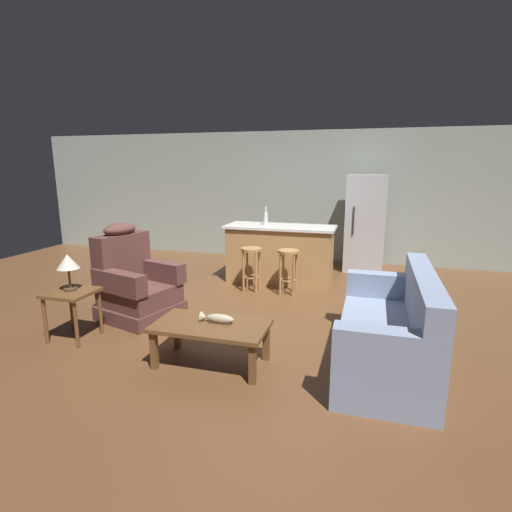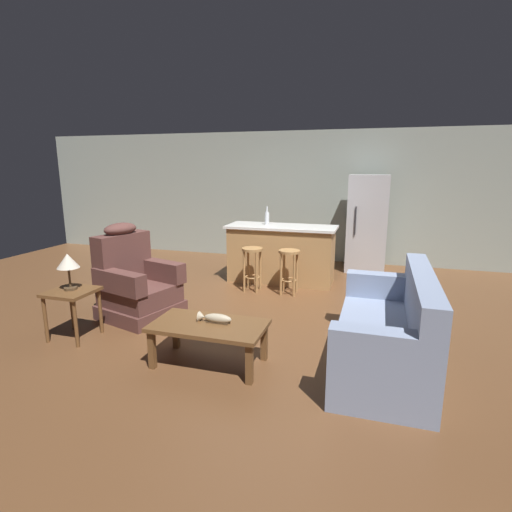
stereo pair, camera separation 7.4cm
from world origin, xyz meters
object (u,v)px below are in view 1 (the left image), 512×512
recliner_near_lamp (135,285)px  bar_stool_left (251,261)px  fish_figurine (217,318)px  end_table (72,300)px  bottle_tall_green (266,218)px  coffee_table (211,329)px  couch (392,332)px  refrigerator (365,223)px  kitchen_island (280,254)px  table_lamp (68,263)px  bar_stool_right (288,264)px

recliner_near_lamp → bar_stool_left: size_ratio=1.76×
fish_figurine → end_table: (-1.75, 0.08, -0.00)m
bottle_tall_green → coffee_table: bearing=-85.0°
fish_figurine → couch: 1.70m
bar_stool_left → refrigerator: (1.64, 1.83, 0.41)m
end_table → bar_stool_left: bar_stool_left is taller
bottle_tall_green → recliner_near_lamp: bearing=-118.8°
couch → kitchen_island: size_ratio=1.06×
table_lamp → bar_stool_right: bearing=48.4°
couch → end_table: 3.41m
kitchen_island → bar_stool_left: 0.70m
end_table → kitchen_island: kitchen_island is taller
recliner_near_lamp → end_table: bearing=-92.6°
end_table → kitchen_island: bearing=59.6°
bottle_tall_green → kitchen_island: bearing=-8.0°
bar_stool_left → refrigerator: refrigerator is taller
coffee_table → bottle_tall_green: bearing=95.0°
end_table → recliner_near_lamp: bearing=71.3°
end_table → bar_stool_right: (1.98, 2.27, 0.01)m
bar_stool_right → refrigerator: bearing=60.0°
table_lamp → bar_stool_left: size_ratio=0.60×
couch → kitchen_island: 3.06m
end_table → refrigerator: refrigerator is taller
couch → end_table: (-3.39, -0.35, 0.12)m
bar_stool_right → bottle_tall_green: 1.04m
bar_stool_right → bottle_tall_green: (-0.53, 0.67, 0.59)m
table_lamp → bottle_tall_green: 3.27m
bar_stool_left → recliner_near_lamp: bearing=-127.5°
recliner_near_lamp → table_lamp: size_ratio=2.93×
kitchen_island → bar_stool_left: kitchen_island is taller
bar_stool_right → refrigerator: (1.05, 1.83, 0.41)m
couch → end_table: size_ratio=3.40×
table_lamp → kitchen_island: table_lamp is taller
couch → refrigerator: 3.81m
bar_stool_right → refrigerator: 2.15m
couch → recliner_near_lamp: 3.15m
table_lamp → kitchen_island: bearing=59.1°
kitchen_island → table_lamp: bearing=-120.9°
bar_stool_left → fish_figurine: bearing=-81.3°
fish_figurine → coffee_table: bearing=-132.1°
bar_stool_right → kitchen_island: bearing=113.4°
recliner_near_lamp → bar_stool_right: size_ratio=1.76×
couch → bar_stool_right: bearing=-53.4°
fish_figurine → recliner_near_lamp: 1.73m
kitchen_island → bar_stool_left: (-0.31, -0.63, -0.01)m
coffee_table → table_lamp: size_ratio=2.68×
end_table → table_lamp: (-0.02, 0.02, 0.41)m
recliner_near_lamp → end_table: recliner_near_lamp is taller
kitchen_island → refrigerator: (1.33, 1.20, 0.40)m
fish_figurine → couch: size_ratio=0.18×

